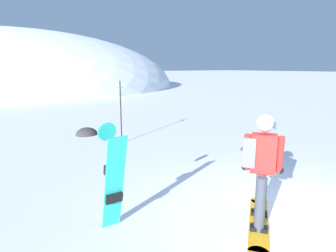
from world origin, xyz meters
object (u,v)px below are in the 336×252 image
Objects in this scene: spare_snowboard at (113,178)px; rock_mid at (87,135)px; snowboarder_main at (260,167)px; piste_marker_near at (121,107)px.

spare_snowboard is 2.09× the size of rock_mid.
spare_snowboard is (-1.91, 1.04, -0.10)m from snowboarder_main.
snowboarder_main is 1.06× the size of spare_snowboard.
piste_marker_near reaches higher than snowboarder_main.
snowboarder_main is at bearing -93.03° from piste_marker_near.
piste_marker_near is at bearing 86.97° from snowboarder_main.
spare_snowboard is at bearing -115.79° from piste_marker_near.
piste_marker_near is 2.61× the size of rock_mid.
snowboarder_main is 2.17m from spare_snowboard.
snowboarder_main is 0.85× the size of piste_marker_near.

